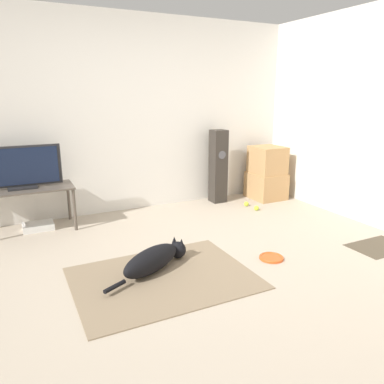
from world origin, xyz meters
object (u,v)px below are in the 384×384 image
dog (155,259)px  tv_stand (23,193)px  tennis_ball_by_boxes (246,204)px  frisbee (271,258)px  game_console (38,226)px  cardboard_box_upper (267,160)px  tennis_ball_near_speaker (256,208)px  tv (20,168)px  floor_speaker (218,166)px  cardboard_box_lower (266,186)px

dog → tv_stand: size_ratio=0.83×
tennis_ball_by_boxes → frisbee: bearing=-116.4°
frisbee → game_console: size_ratio=0.68×
cardboard_box_upper → tennis_ball_near_speaker: cardboard_box_upper is taller
tv → dog: bearing=-59.1°
floor_speaker → game_console: 2.54m
tv_stand → floor_speaker: bearing=1.8°
floor_speaker → game_console: floor_speaker is taller
cardboard_box_lower → tv: 3.41m
tv_stand → tv: bearing=90.0°
tv_stand → game_console: size_ratio=3.15×
cardboard_box_upper → game_console: (-3.25, 0.09, -0.55)m
cardboard_box_lower → tennis_ball_near_speaker: (-0.50, -0.46, -0.16)m
frisbee → game_console: (-1.96, 1.88, 0.02)m
tennis_ball_by_boxes → tennis_ball_near_speaker: (0.01, -0.23, 0.00)m
tv → floor_speaker: bearing=1.7°
dog → tennis_ball_by_boxes: size_ratio=13.70×
tennis_ball_near_speaker → game_console: game_console is taller
dog → tv_stand: bearing=120.9°
dog → frisbee: 1.14m
game_console → cardboard_box_upper: bearing=-1.7°
cardboard_box_lower → tv: size_ratio=0.58×
cardboard_box_lower → floor_speaker: size_ratio=0.49×
tv_stand → game_console: bearing=1.4°
floor_speaker → tv: 2.62m
frisbee → tennis_ball_by_boxes: (0.78, 1.56, 0.02)m
dog → tv: bearing=120.9°
floor_speaker → tennis_ball_by_boxes: size_ratio=15.98×
tv_stand → game_console: tv_stand is taller
tv → tennis_ball_near_speaker: size_ratio=13.30×
cardboard_box_lower → tennis_ball_near_speaker: 0.70m
dog → tv: size_ratio=1.03×
tv → tennis_ball_by_boxes: tv is taller
dog → cardboard_box_lower: bearing=32.7°
game_console → floor_speaker: bearing=1.8°
tv_stand → tennis_ball_by_boxes: bearing=-6.3°
frisbee → floor_speaker: floor_speaker is taller
dog → cardboard_box_lower: (2.40, 1.54, 0.07)m
floor_speaker → dog: bearing=-134.0°
tv_stand → tv: tv is taller
cardboard_box_lower → game_console: (-3.25, 0.09, -0.16)m
cardboard_box_lower → tv_stand: (-3.37, 0.08, 0.26)m
tv_stand → dog: bearing=-59.1°
tv → tennis_ball_near_speaker: (2.87, -0.55, -0.72)m
tv_stand → tennis_ball_near_speaker: tv_stand is taller
cardboard_box_lower → tv: bearing=178.5°
cardboard_box_upper → tv_stand: size_ratio=0.43×
frisbee → tennis_ball_near_speaker: tennis_ball_near_speaker is taller
tennis_ball_by_boxes → game_console: 2.76m
frisbee → cardboard_box_upper: 2.28m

